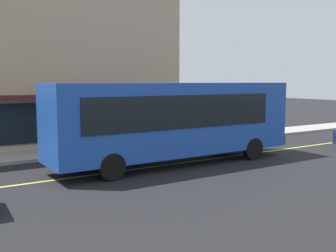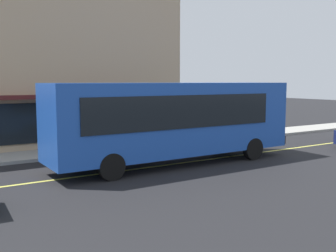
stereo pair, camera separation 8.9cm
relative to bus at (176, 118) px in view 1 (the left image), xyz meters
The scene contains 5 objects.
ground 2.65m from the bus, behind, with size 120.00×120.00×0.00m, color black.
sidewalk 5.47m from the bus, 110.07° to the left, with size 80.00×2.42×0.15m, color #9E9B93.
lane_centre_stripe 2.65m from the bus, behind, with size 36.00×0.16×0.01m, color #D8D14C.
bus is the anchor object (origin of this frame).
traffic_light 5.49m from the bus, 53.28° to the left, with size 0.30×0.52×3.20m.
Camera 1 is at (-7.65, -14.06, 3.57)m, focal length 42.39 mm.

